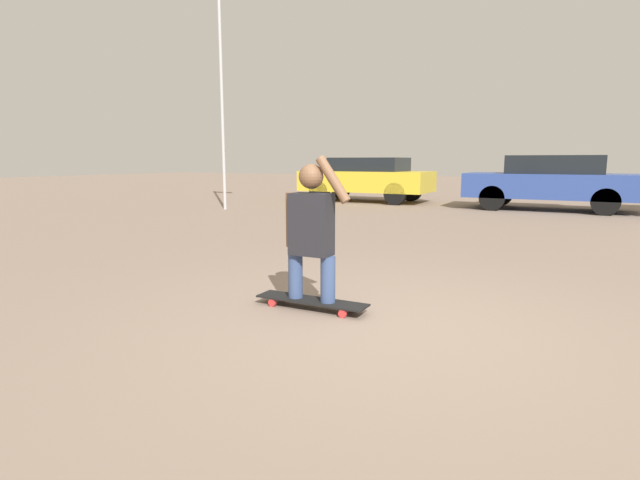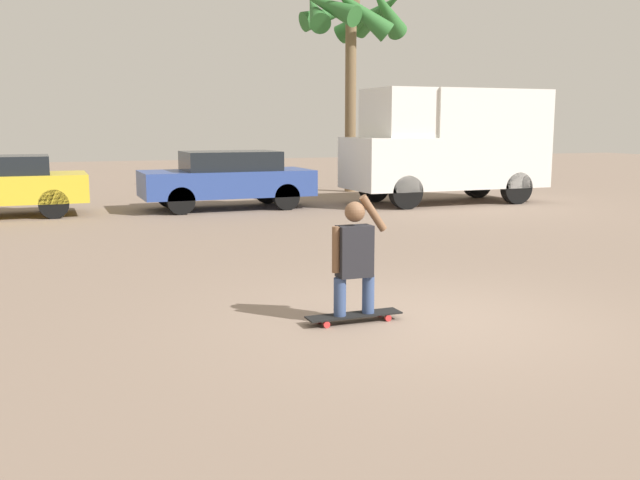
{
  "view_description": "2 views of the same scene",
  "coord_description": "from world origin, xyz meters",
  "px_view_note": "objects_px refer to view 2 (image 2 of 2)",
  "views": [
    {
      "loc": [
        1.39,
        -3.87,
        1.42
      ],
      "look_at": [
        -1.21,
        1.12,
        0.51
      ],
      "focal_mm": 28.0,
      "sensor_mm": 36.0,
      "label": 1
    },
    {
      "loc": [
        -4.06,
        -6.99,
        2.22
      ],
      "look_at": [
        -1.03,
        0.75,
        0.88
      ],
      "focal_mm": 40.0,
      "sensor_mm": 36.0,
      "label": 2
    }
  ],
  "objects_px": {
    "skateboard": "(354,315)",
    "palm_tree_near_van": "(352,19)",
    "parked_car_blue": "(228,178)",
    "camper_van": "(450,142)",
    "person_skateboarder": "(354,253)"
  },
  "relations": [
    {
      "from": "skateboard",
      "to": "palm_tree_near_van",
      "type": "relative_size",
      "value": 0.16
    },
    {
      "from": "palm_tree_near_van",
      "to": "parked_car_blue",
      "type": "bearing_deg",
      "value": -146.12
    },
    {
      "from": "camper_van",
      "to": "palm_tree_near_van",
      "type": "bearing_deg",
      "value": 105.44
    },
    {
      "from": "camper_van",
      "to": "palm_tree_near_van",
      "type": "distance_m",
      "value": 5.95
    },
    {
      "from": "skateboard",
      "to": "parked_car_blue",
      "type": "distance_m",
      "value": 11.66
    },
    {
      "from": "palm_tree_near_van",
      "to": "camper_van",
      "type": "bearing_deg",
      "value": -74.56
    },
    {
      "from": "parked_car_blue",
      "to": "skateboard",
      "type": "bearing_deg",
      "value": -97.05
    },
    {
      "from": "parked_car_blue",
      "to": "palm_tree_near_van",
      "type": "relative_size",
      "value": 0.66
    },
    {
      "from": "camper_van",
      "to": "parked_car_blue",
      "type": "distance_m",
      "value": 6.48
    },
    {
      "from": "palm_tree_near_van",
      "to": "skateboard",
      "type": "bearing_deg",
      "value": -113.69
    },
    {
      "from": "skateboard",
      "to": "person_skateboarder",
      "type": "relative_size",
      "value": 0.82
    },
    {
      "from": "skateboard",
      "to": "palm_tree_near_van",
      "type": "bearing_deg",
      "value": 66.31
    },
    {
      "from": "person_skateboarder",
      "to": "palm_tree_near_van",
      "type": "distance_m",
      "value": 17.11
    },
    {
      "from": "skateboard",
      "to": "camper_van",
      "type": "relative_size",
      "value": 0.19
    },
    {
      "from": "person_skateboarder",
      "to": "parked_car_blue",
      "type": "height_order",
      "value": "parked_car_blue"
    }
  ]
}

